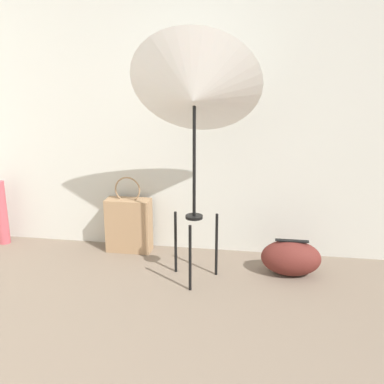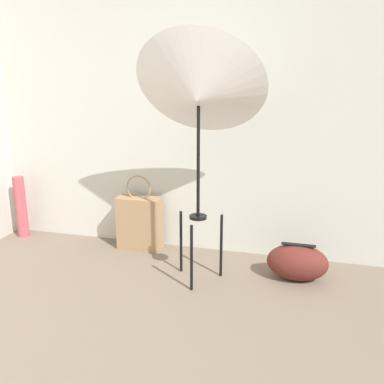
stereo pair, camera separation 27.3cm
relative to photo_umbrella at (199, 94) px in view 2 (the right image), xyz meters
name	(u,v)px [view 2 (the right image)]	position (x,y,z in m)	size (l,w,h in m)	color
wall_back	(204,86)	(-0.10, 0.56, 0.02)	(8.00, 0.05, 2.60)	beige
photo_umbrella	(199,94)	(0.00, 0.00, 0.00)	(0.86, 0.66, 1.68)	black
tote_bag	(140,222)	(-0.59, 0.41, -1.06)	(0.35, 0.15, 0.62)	#9E7A56
duffel_bag	(297,262)	(0.67, 0.17, -1.15)	(0.42, 0.26, 0.26)	#5B231E
paper_roll	(21,207)	(-1.69, 0.40, -1.01)	(0.09, 0.09, 0.54)	#BC4C56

